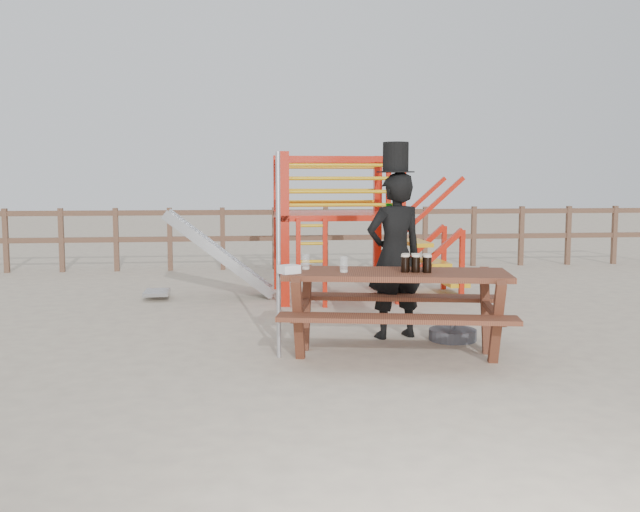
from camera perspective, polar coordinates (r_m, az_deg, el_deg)
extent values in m
plane|color=beige|center=(7.12, 3.69, -7.84)|extent=(60.00, 60.00, 0.00)
cube|color=brown|center=(13.86, -1.60, 3.53)|extent=(15.00, 0.06, 0.10)
cube|color=brown|center=(13.89, -1.59, 1.46)|extent=(15.00, 0.06, 0.10)
cube|color=brown|center=(14.47, -23.84, 1.12)|extent=(0.09, 0.09, 1.20)
cube|color=brown|center=(14.21, -19.98, 1.20)|extent=(0.09, 0.09, 1.20)
cube|color=brown|center=(14.01, -16.00, 1.26)|extent=(0.09, 0.09, 1.20)
cube|color=brown|center=(13.89, -11.92, 1.33)|extent=(0.09, 0.09, 1.20)
cube|color=brown|center=(13.84, -7.79, 1.38)|extent=(0.09, 0.09, 1.20)
cube|color=brown|center=(13.86, -3.65, 1.43)|extent=(0.09, 0.09, 1.20)
cube|color=brown|center=(13.95, 0.45, 1.48)|extent=(0.09, 0.09, 1.20)
cube|color=brown|center=(14.11, 4.49, 1.51)|extent=(0.09, 0.09, 1.20)
cube|color=brown|center=(14.34, 8.41, 1.54)|extent=(0.09, 0.09, 1.20)
cube|color=brown|center=(14.64, 12.19, 1.55)|extent=(0.09, 0.09, 1.20)
cube|color=brown|center=(14.99, 15.80, 1.56)|extent=(0.09, 0.09, 1.20)
cube|color=brown|center=(15.41, 19.24, 1.57)|extent=(0.09, 0.09, 1.20)
cube|color=brown|center=(15.87, 22.48, 1.57)|extent=(0.09, 0.09, 1.20)
cube|color=red|center=(9.64, -2.85, 2.12)|extent=(0.12, 0.12, 2.10)
cube|color=red|center=(9.88, 6.46, 2.19)|extent=(0.12, 0.12, 2.10)
cube|color=red|center=(11.23, -3.42, 2.67)|extent=(0.12, 0.12, 2.10)
cube|color=red|center=(11.44, 4.61, 2.72)|extent=(0.12, 0.12, 2.10)
cube|color=red|center=(10.51, 1.20, 3.27)|extent=(1.72, 1.72, 0.08)
cube|color=red|center=(9.71, 1.88, 7.76)|extent=(1.60, 0.08, 0.08)
cube|color=red|center=(11.29, 0.64, 7.52)|extent=(1.60, 0.08, 0.08)
cube|color=red|center=(10.42, -3.19, 7.64)|extent=(0.08, 1.60, 0.08)
cube|color=red|center=(10.64, 5.52, 7.59)|extent=(0.08, 1.60, 0.08)
cylinder|color=gold|center=(9.71, 1.87, 4.11)|extent=(1.50, 0.05, 0.05)
cylinder|color=gold|center=(11.29, 0.63, 4.37)|extent=(1.50, 0.05, 0.05)
cylinder|color=gold|center=(9.71, 1.87, 5.17)|extent=(1.50, 0.05, 0.05)
cylinder|color=gold|center=(11.29, 0.63, 5.29)|extent=(1.50, 0.05, 0.05)
cylinder|color=gold|center=(9.71, 1.88, 6.23)|extent=(1.50, 0.05, 0.05)
cylinder|color=gold|center=(11.29, 0.63, 6.20)|extent=(1.50, 0.05, 0.05)
cylinder|color=gold|center=(9.71, 1.88, 7.29)|extent=(1.50, 0.05, 0.05)
cylinder|color=gold|center=(11.29, 0.64, 7.11)|extent=(1.50, 0.05, 0.05)
cube|color=red|center=(9.54, -1.75, -0.62)|extent=(0.06, 0.06, 1.20)
cube|color=red|center=(9.58, 0.40, -0.59)|extent=(0.06, 0.06, 1.20)
cylinder|color=gold|center=(9.62, -0.67, -3.27)|extent=(0.36, 0.04, 0.04)
cylinder|color=gold|center=(9.59, -0.67, -1.86)|extent=(0.36, 0.04, 0.04)
cylinder|color=gold|center=(9.56, -0.67, -0.43)|extent=(0.36, 0.04, 0.04)
cylinder|color=gold|center=(9.53, -0.68, 1.00)|extent=(0.36, 0.04, 0.04)
cylinder|color=gold|center=(9.52, -0.68, 2.44)|extent=(0.36, 0.04, 0.04)
cube|color=gold|center=(10.69, 6.25, 2.64)|extent=(0.30, 0.90, 0.06)
cube|color=gold|center=(10.78, 7.69, 1.05)|extent=(0.30, 0.90, 0.06)
cube|color=gold|center=(10.88, 9.09, -0.52)|extent=(0.30, 0.90, 0.06)
cube|color=gold|center=(11.00, 10.47, -2.05)|extent=(0.30, 0.90, 0.06)
cube|color=red|center=(10.39, 8.94, -0.15)|extent=(0.95, 0.08, 0.86)
cube|color=red|center=(11.26, 7.69, 0.34)|extent=(0.95, 0.08, 0.86)
cube|color=#ACAFB3|center=(10.45, -8.07, 0.01)|extent=(1.53, 0.55, 1.21)
cube|color=#ACAFB3|center=(10.18, -8.11, 0.07)|extent=(1.58, 0.04, 1.28)
cube|color=#ACAFB3|center=(10.71, -8.05, 0.37)|extent=(1.58, 0.04, 1.28)
cube|color=#ACAFB3|center=(10.57, -12.92, -2.86)|extent=(0.35, 0.55, 0.05)
cube|color=brown|center=(6.92, 6.11, -1.46)|extent=(2.27, 1.23, 0.05)
cube|color=brown|center=(6.39, 6.18, -5.01)|extent=(2.16, 0.73, 0.04)
cube|color=brown|center=(7.56, 5.99, -3.30)|extent=(2.16, 0.73, 0.04)
cube|color=brown|center=(7.03, -1.42, -4.77)|extent=(0.35, 1.28, 0.77)
cube|color=brown|center=(7.07, 13.51, -4.88)|extent=(0.35, 1.28, 0.77)
imported|color=black|center=(7.75, 5.99, 0.02)|extent=(0.74, 0.59, 1.79)
cube|color=#10830B|center=(7.85, 5.51, 1.68)|extent=(0.07, 0.04, 0.42)
cylinder|color=black|center=(7.70, 6.06, 6.71)|extent=(0.41, 0.41, 0.01)
cylinder|color=black|center=(7.71, 6.07, 7.91)|extent=(0.28, 0.28, 0.31)
cube|color=white|center=(7.83, 5.60, 8.69)|extent=(0.14, 0.04, 0.04)
cylinder|color=#B2B2B7|center=(6.82, -3.35, 0.01)|extent=(0.04, 0.04, 1.98)
cylinder|color=#3E3E44|center=(7.83, 10.57, -6.20)|extent=(0.51, 0.51, 0.12)
cylinder|color=#3E3E44|center=(7.81, 10.58, -5.43)|extent=(0.06, 0.06, 0.10)
cube|color=white|center=(6.74, -2.49, -1.07)|extent=(0.22, 0.21, 0.08)
cylinder|color=black|center=(6.86, 6.83, -0.68)|extent=(0.08, 0.08, 0.15)
cylinder|color=beige|center=(6.85, 6.84, 0.03)|extent=(0.08, 0.08, 0.02)
cylinder|color=black|center=(6.87, 7.67, -0.68)|extent=(0.08, 0.08, 0.15)
cylinder|color=beige|center=(6.86, 7.68, 0.03)|extent=(0.08, 0.08, 0.02)
cylinder|color=black|center=(6.86, 8.59, -0.71)|extent=(0.08, 0.08, 0.15)
cylinder|color=beige|center=(6.85, 8.60, 0.01)|extent=(0.08, 0.08, 0.02)
cylinder|color=black|center=(6.96, 6.88, -0.59)|extent=(0.08, 0.08, 0.15)
cylinder|color=beige|center=(6.95, 6.89, 0.12)|extent=(0.08, 0.08, 0.02)
cylinder|color=black|center=(6.97, 7.64, -0.59)|extent=(0.08, 0.08, 0.15)
cylinder|color=beige|center=(6.96, 7.65, 0.12)|extent=(0.08, 0.08, 0.02)
cylinder|color=black|center=(6.96, 8.52, -0.61)|extent=(0.08, 0.08, 0.15)
cylinder|color=beige|center=(6.95, 8.53, 0.10)|extent=(0.08, 0.08, 0.02)
cylinder|color=silver|center=(7.05, -1.16, -0.46)|extent=(0.08, 0.08, 0.15)
cylinder|color=beige|center=(7.06, -1.15, -0.98)|extent=(0.07, 0.07, 0.02)
cylinder|color=silver|center=(6.82, 1.92, -0.68)|extent=(0.08, 0.08, 0.15)
cylinder|color=beige|center=(6.83, 1.92, -1.22)|extent=(0.07, 0.07, 0.02)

